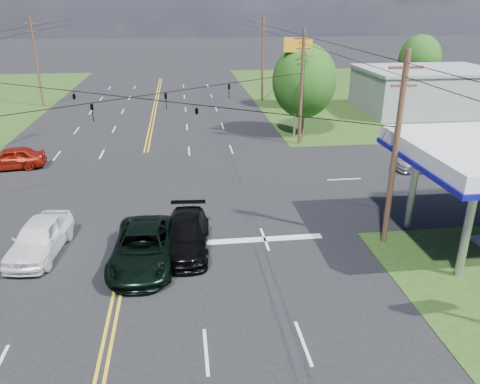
{
  "coord_description": "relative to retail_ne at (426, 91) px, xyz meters",
  "views": [
    {
      "loc": [
        3.05,
        -17.12,
        11.39
      ],
      "look_at": [
        5.97,
        6.0,
        1.9
      ],
      "focal_mm": 35.0,
      "sensor_mm": 36.0,
      "label": 1
    }
  ],
  "objects": [
    {
      "name": "pole_se",
      "position": [
        -17.0,
        -29.0,
        2.72
      ],
      "size": [
        1.6,
        0.28,
        9.5
      ],
      "color": "#43281C",
      "rests_on": "ground"
    },
    {
      "name": "pole_right_far",
      "position": [
        -17.0,
        8.0,
        2.97
      ],
      "size": [
        1.6,
        0.28,
        10.0
      ],
      "color": "#43281C",
      "rests_on": "ground"
    },
    {
      "name": "pickup_dkgreen",
      "position": [
        -29.03,
        -29.62,
        -1.37
      ],
      "size": [
        3.08,
        6.14,
        1.67
      ],
      "primitive_type": "imported",
      "rotation": [
        0.0,
        0.0,
        -0.05
      ],
      "color": "black",
      "rests_on": "ground"
    },
    {
      "name": "suv_black",
      "position": [
        -27.0,
        -28.5,
        -1.42
      ],
      "size": [
        2.55,
        5.52,
        1.56
      ],
      "primitive_type": "imported",
      "rotation": [
        0.0,
        0.0,
        -0.07
      ],
      "color": "black",
      "rests_on": "ground"
    },
    {
      "name": "power_lines",
      "position": [
        -30.0,
        -22.0,
        6.4
      ],
      "size": [
        26.04,
        100.0,
        0.64
      ],
      "color": "black",
      "rests_on": "ground"
    },
    {
      "name": "pole_ne",
      "position": [
        -17.0,
        -11.0,
        2.72
      ],
      "size": [
        1.6,
        0.28,
        9.5
      ],
      "color": "#43281C",
      "rests_on": "ground"
    },
    {
      "name": "tree_far_r",
      "position": [
        4.0,
        10.0,
        2.34
      ],
      "size": [
        5.32,
        5.32,
        7.63
      ],
      "color": "#43281C",
      "rests_on": "ground"
    },
    {
      "name": "tree_right_a",
      "position": [
        -16.0,
        -8.0,
        2.67
      ],
      "size": [
        5.7,
        5.7,
        8.18
      ],
      "color": "#43281C",
      "rests_on": "ground"
    },
    {
      "name": "sedan_far",
      "position": [
        -9.46,
        -19.0,
        -1.53
      ],
      "size": [
        4.66,
        2.02,
        1.33
      ],
      "primitive_type": "imported",
      "rotation": [
        0.0,
        0.0,
        -1.6
      ],
      "color": "silver",
      "rests_on": "ground"
    },
    {
      "name": "polesign_ne",
      "position": [
        -17.0,
        -9.16,
        4.63
      ],
      "size": [
        2.38,
        0.74,
        8.65
      ],
      "color": "#A5A5AA",
      "rests_on": "ground"
    },
    {
      "name": "tree_right_b",
      "position": [
        -13.5,
        4.0,
        2.02
      ],
      "size": [
        4.94,
        4.94,
        7.09
      ],
      "color": "#43281C",
      "rests_on": "ground"
    },
    {
      "name": "sedan_red",
      "position": [
        -39.49,
        -14.75,
        -1.39
      ],
      "size": [
        4.94,
        2.5,
        1.61
      ],
      "primitive_type": "imported",
      "rotation": [
        0.0,
        0.0,
        -1.44
      ],
      "color": "maroon",
      "rests_on": "ground"
    },
    {
      "name": "grass_ne",
      "position": [
        5.0,
        12.0,
        -2.2
      ],
      "size": [
        46.0,
        48.0,
        0.03
      ],
      "primitive_type": "cube",
      "color": "#233C13",
      "rests_on": "ground"
    },
    {
      "name": "retail_ne",
      "position": [
        0.0,
        0.0,
        0.0
      ],
      "size": [
        14.0,
        10.0,
        4.4
      ],
      "primitive_type": "cube",
      "color": "gray",
      "rests_on": "ground"
    },
    {
      "name": "ground",
      "position": [
        -30.0,
        -20.0,
        -2.2
      ],
      "size": [
        280.0,
        280.0,
        0.0
      ],
      "primitive_type": "plane",
      "color": "black",
      "rests_on": "ground"
    },
    {
      "name": "pickup_white",
      "position": [
        -34.04,
        -28.06,
        -1.34
      ],
      "size": [
        2.61,
        5.26,
        1.72
      ],
      "primitive_type": "imported",
      "rotation": [
        0.0,
        0.0,
        -0.12
      ],
      "color": "white",
      "rests_on": "ground"
    },
    {
      "name": "stop_bar",
      "position": [
        -25.0,
        -28.0,
        -2.2
      ],
      "size": [
        10.0,
        0.5,
        0.02
      ],
      "primitive_type": "cube",
      "color": "silver",
      "rests_on": "ground"
    },
    {
      "name": "pole_left_far",
      "position": [
        -43.0,
        8.0,
        2.97
      ],
      "size": [
        1.6,
        0.28,
        10.0
      ],
      "color": "#43281C",
      "rests_on": "ground"
    },
    {
      "name": "span_wire_signals",
      "position": [
        -30.0,
        -20.0,
        3.8
      ],
      "size": [
        26.0,
        18.0,
        1.13
      ],
      "color": "black",
      "rests_on": "ground"
    }
  ]
}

